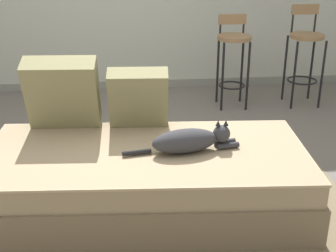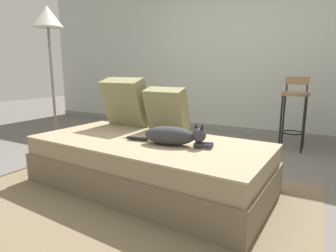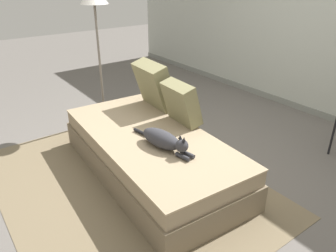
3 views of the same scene
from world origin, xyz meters
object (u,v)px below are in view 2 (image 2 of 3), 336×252
object	(u,v)px
cat	(173,136)
throw_pillow_corner	(126,102)
throw_pillow_middle	(167,109)
bar_stool_near_window	(295,104)
couch	(148,163)
floor_lamp	(48,31)

from	to	relation	value
cat	throw_pillow_corner	bearing A→B (deg)	150.55
throw_pillow_middle	bar_stool_near_window	distance (m)	1.82
throw_pillow_corner	cat	world-z (taller)	throw_pillow_corner
couch	floor_lamp	bearing A→B (deg)	172.53
couch	throw_pillow_middle	world-z (taller)	throw_pillow_middle
throw_pillow_middle	bar_stool_near_window	xyz separation A→B (m)	(1.01, 1.51, -0.05)
couch	cat	xyz separation A→B (m)	(0.27, -0.04, 0.28)
throw_pillow_corner	floor_lamp	distance (m)	1.14
couch	floor_lamp	size ratio (longest dim) A/B	1.25
couch	throw_pillow_middle	bearing A→B (deg)	94.19
couch	bar_stool_near_window	world-z (taller)	bar_stool_near_window
couch	floor_lamp	world-z (taller)	floor_lamp
throw_pillow_corner	cat	xyz separation A→B (m)	(0.82, -0.46, -0.18)
couch	throw_pillow_corner	size ratio (longest dim) A/B	4.09
bar_stool_near_window	floor_lamp	xyz separation A→B (m)	(-2.36, -1.72, 0.83)
couch	floor_lamp	xyz separation A→B (m)	(-1.37, 0.18, 1.21)
couch	bar_stool_near_window	size ratio (longest dim) A/B	2.27
cat	floor_lamp	size ratio (longest dim) A/B	0.44
bar_stool_near_window	floor_lamp	distance (m)	3.04
cat	bar_stool_near_window	size ratio (longest dim) A/B	0.80
bar_stool_near_window	throw_pillow_middle	bearing A→B (deg)	-123.87
cat	bar_stool_near_window	bearing A→B (deg)	69.83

